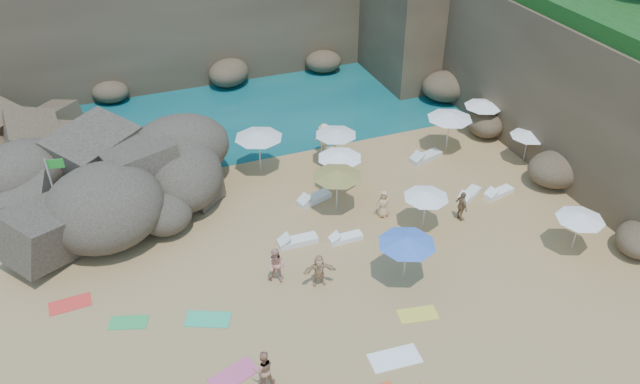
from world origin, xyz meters
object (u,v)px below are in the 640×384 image
object	(u,v)px
flag_pole	(56,186)
lounger_0	(314,199)
parasol_2	(450,115)
person_stand_2	(324,139)
person_stand_5	(164,154)
person_stand_4	(383,204)
parasol_0	(340,155)
person_stand_3	(462,206)
person_stand_1	(264,369)
parasol_1	(258,134)
rock_outcrop	(122,214)

from	to	relation	value
flag_pole	lounger_0	size ratio (longest dim) A/B	2.19
parasol_2	person_stand_2	world-z (taller)	parasol_2
person_stand_5	flag_pole	bearing A→B (deg)	-128.81
person_stand_2	person_stand_4	bearing A→B (deg)	148.00
parasol_0	person_stand_3	size ratio (longest dim) A/B	1.48
person_stand_5	person_stand_3	bearing A→B (deg)	-24.41
parasol_0	person_stand_1	distance (m)	13.11
parasol_1	person_stand_2	size ratio (longest dim) A/B	1.37
person_stand_5	parasol_0	bearing A→B (deg)	-19.09
person_stand_3	person_stand_4	bearing A→B (deg)	67.22
lounger_0	person_stand_3	world-z (taller)	person_stand_3
person_stand_2	person_stand_5	distance (m)	8.96
person_stand_4	person_stand_3	bearing A→B (deg)	11.38
parasol_2	person_stand_3	bearing A→B (deg)	-114.80
parasol_0	lounger_0	world-z (taller)	parasol_0
lounger_0	person_stand_4	xyz separation A→B (m)	(2.72, -2.43, 0.60)
rock_outcrop	parasol_1	world-z (taller)	parasol_1
rock_outcrop	parasol_2	bearing A→B (deg)	-0.90
parasol_0	person_stand_2	distance (m)	3.77
lounger_0	rock_outcrop	bearing A→B (deg)	147.77
parasol_0	parasol_1	world-z (taller)	parasol_1
lounger_0	person_stand_2	xyz separation A→B (m)	(2.22, 4.24, 0.81)
parasol_0	parasol_2	size ratio (longest dim) A/B	0.90
lounger_0	parasol_1	bearing A→B (deg)	96.34
lounger_0	person_stand_4	size ratio (longest dim) A/B	1.25
flag_pole	parasol_0	bearing A→B (deg)	-5.26
person_stand_2	person_stand_5	bearing A→B (deg)	42.55
person_stand_4	person_stand_5	bearing A→B (deg)	174.14
parasol_0	person_stand_3	distance (m)	6.61
person_stand_2	flag_pole	bearing A→B (deg)	63.16
person_stand_2	person_stand_4	xyz separation A→B (m)	(0.49, -6.67, -0.21)
parasol_2	person_stand_3	distance (m)	6.93
person_stand_3	parasol_2	bearing A→B (deg)	-22.62
parasol_2	rock_outcrop	bearing A→B (deg)	179.10
rock_outcrop	person_stand_4	bearing A→B (deg)	-21.84
flag_pole	person_stand_3	bearing A→B (deg)	-18.22
rock_outcrop	person_stand_1	distance (m)	13.04
person_stand_1	person_stand_4	xyz separation A→B (m)	(8.44, 7.67, -0.05)
person_stand_1	parasol_0	bearing A→B (deg)	-118.94
parasol_1	lounger_0	world-z (taller)	parasol_1
person_stand_2	person_stand_3	distance (m)	9.16
parasol_0	parasol_2	world-z (taller)	parasol_2
parasol_0	person_stand_4	bearing A→B (deg)	-71.25
lounger_0	parasol_2	bearing A→B (deg)	-4.52
rock_outcrop	person_stand_2	size ratio (longest dim) A/B	4.71
person_stand_2	person_stand_5	size ratio (longest dim) A/B	1.08
flag_pole	parasol_2	distance (m)	20.90
person_stand_3	person_stand_5	distance (m)	16.19
rock_outcrop	person_stand_4	distance (m)	13.01
flag_pole	person_stand_2	size ratio (longest dim) A/B	2.12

